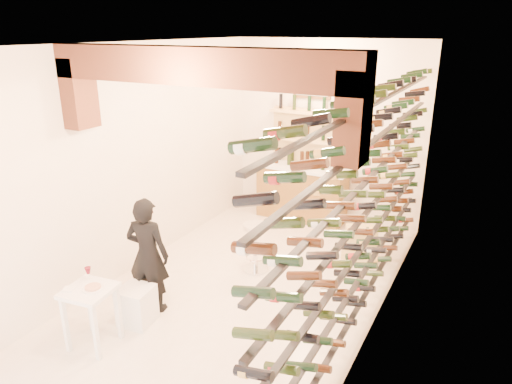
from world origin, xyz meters
TOP-DOWN VIEW (x-y plane):
  - ground at (0.00, 0.00)m, footprint 6.00×6.00m
  - room_shell at (0.00, -0.26)m, footprint 3.52×6.02m
  - wine_rack at (1.53, 0.00)m, footprint 0.32×5.70m
  - back_counter at (-0.30, 2.65)m, footprint 1.70×0.62m
  - back_shelving at (-0.30, 2.89)m, footprint 1.40×0.31m
  - tasting_table at (-0.90, -1.84)m, footprint 0.55×0.55m
  - white_stool at (-0.76, -1.30)m, footprint 0.42×0.42m
  - person at (-0.82, -0.98)m, footprint 0.61×0.47m
  - chrome_barstool at (-0.12, 0.50)m, footprint 0.37×0.37m
  - crate_lower at (1.14, 1.54)m, footprint 0.51×0.39m
  - crate_upper at (1.14, 1.54)m, footprint 0.53×0.46m

SIDE VIEW (x-z plane):
  - ground at x=0.00m, z-range 0.00..0.00m
  - crate_lower at x=1.14m, z-range 0.00..0.28m
  - white_stool at x=-0.76m, z-range 0.00..0.47m
  - crate_upper at x=1.14m, z-range 0.28..0.54m
  - chrome_barstool at x=-0.12m, z-range 0.06..0.78m
  - back_counter at x=-0.30m, z-range -0.11..1.18m
  - tasting_table at x=-0.90m, z-range 0.15..1.02m
  - person at x=-0.82m, z-range 0.00..1.49m
  - back_shelving at x=-0.30m, z-range -0.19..2.53m
  - wine_rack at x=1.53m, z-range 0.27..2.83m
  - room_shell at x=0.00m, z-range 0.65..3.86m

